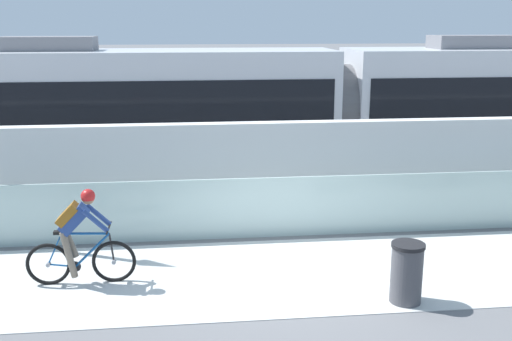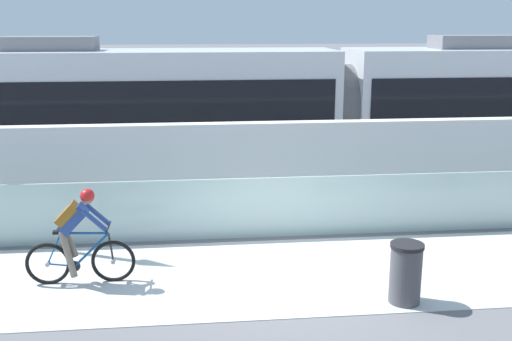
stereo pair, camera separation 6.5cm
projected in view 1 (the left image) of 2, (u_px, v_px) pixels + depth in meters
ground_plane at (291, 274)px, 10.34m from camera, size 200.00×200.00×0.00m
bike_path_deck at (291, 273)px, 10.34m from camera, size 32.00×3.20×0.01m
glass_parapet at (276, 207)px, 11.98m from camera, size 32.00×0.05×1.22m
concrete_barrier_wall at (265, 167)px, 13.62m from camera, size 32.00×0.36×2.02m
tram_rail_near at (253, 181)px, 16.26m from camera, size 32.00×0.08×0.01m
tram_rail_far at (248, 168)px, 17.64m from camera, size 32.00×0.08×0.01m
tram at (339, 106)px, 16.76m from camera, size 22.56×2.54×3.81m
cyclist_on_bike at (79, 238)px, 9.77m from camera, size 1.77×0.58×1.61m
trash_bin at (407, 273)px, 9.19m from camera, size 0.51×0.51×0.96m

